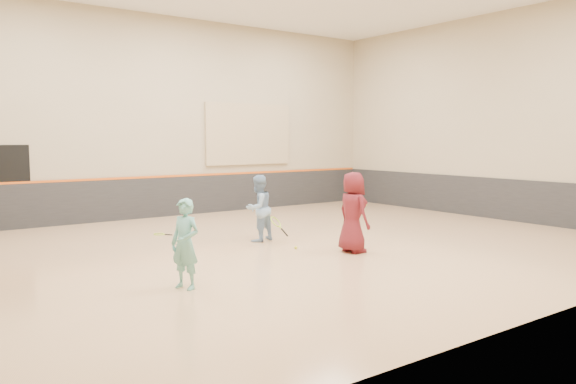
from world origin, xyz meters
TOP-DOWN VIEW (x-y plane):
  - room at (0.00, 0.00)m, footprint 15.04×12.04m
  - wainscot_back at (0.00, 5.97)m, footprint 14.90×0.04m
  - wainscot_right at (7.47, 0.00)m, footprint 0.04×11.90m
  - accent_stripe at (0.00, 5.96)m, footprint 14.90×0.03m
  - acoustic_panel at (2.80, 5.95)m, footprint 3.20×0.08m
  - doorway at (-4.50, 5.98)m, footprint 1.10×0.05m
  - girl at (-3.30, -1.89)m, footprint 0.52×0.62m
  - instructor at (-0.13, 0.87)m, footprint 0.87×0.75m
  - young_man at (0.78, -1.34)m, footprint 0.59×0.86m
  - held_racket at (0.08, 0.48)m, footprint 0.51×0.51m
  - spare_racket at (-1.64, 3.04)m, footprint 0.59×0.59m
  - ball_under_racket at (0.00, -0.39)m, footprint 0.07×0.07m
  - ball_in_hand at (1.01, -1.47)m, footprint 0.07×0.07m
  - ball_beside_spare at (0.71, 1.65)m, footprint 0.07×0.07m

SIDE VIEW (x-z plane):
  - spare_racket at x=-1.64m, z-range 0.00..0.04m
  - ball_under_racket at x=0.00m, z-range 0.00..0.07m
  - ball_beside_spare at x=0.71m, z-range 0.00..0.07m
  - held_racket at x=0.08m, z-range 0.21..0.75m
  - wainscot_back at x=0.00m, z-range 0.00..1.20m
  - wainscot_right at x=7.47m, z-range 0.00..1.20m
  - girl at x=-3.30m, z-range 0.00..1.44m
  - instructor at x=-0.13m, z-range 0.00..1.53m
  - room at x=0.00m, z-range -2.30..3.92m
  - young_man at x=0.78m, z-range 0.00..1.68m
  - ball_in_hand at x=1.01m, z-range 0.97..1.04m
  - doorway at x=-4.50m, z-range 0.00..2.20m
  - accent_stripe at x=0.00m, z-range 1.19..1.25m
  - acoustic_panel at x=2.80m, z-range 1.50..3.50m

